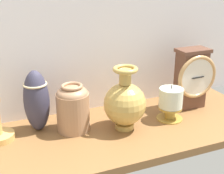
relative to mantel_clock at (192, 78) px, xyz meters
The scene contains 7 objects.
ground_plane 33.48cm from the mantel_clock, behind, with size 100.00×36.00×2.40cm, color brown.
back_wall 39.86cm from the mantel_clock, 156.79° to the left, with size 120.00×2.00×65.00cm, color silver.
mantel_clock is the anchor object (origin of this frame).
brass_vase_bulbous 28.19cm from the mantel_clock, 169.97° to the right, with size 12.75×12.75×19.47cm.
brass_vase_jar 42.38cm from the mantel_clock, behind, with size 9.78×9.78×14.51cm.
pillar_candle_front 13.74cm from the mantel_clock, 154.82° to the right, with size 8.42×8.42×11.73cm.
tall_ceramic_vase 52.14cm from the mantel_clock, behind, with size 7.52×7.52×18.75cm.
Camera 1 is at (-32.41, -76.18, 45.43)cm, focal length 49.53 mm.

